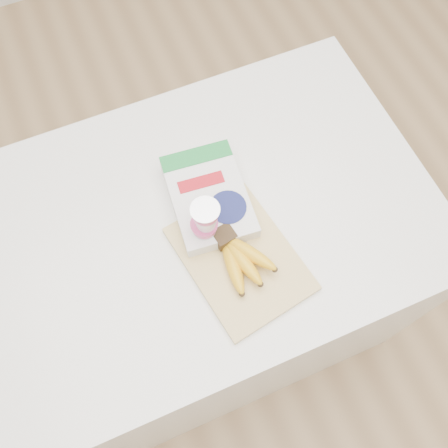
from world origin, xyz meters
The scene contains 6 objects.
room centered at (0.00, 0.00, 1.35)m, with size 4.00×4.00×4.00m.
table centered at (0.00, 0.00, 0.44)m, with size 1.17×0.78×0.88m, color white.
cutting_board centered at (0.05, -0.14, 0.89)m, with size 0.24×0.32×0.02m, color #E0C87B.
bananas centered at (0.05, -0.15, 0.92)m, with size 0.12×0.17×0.05m.
yogurt_stack centered at (0.00, -0.06, 0.98)m, with size 0.07×0.07×0.15m.
cereal_box centered at (0.04, 0.03, 0.91)m, with size 0.20×0.28×0.06m.
Camera 1 is at (-0.14, -0.50, 1.98)m, focal length 40.00 mm.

